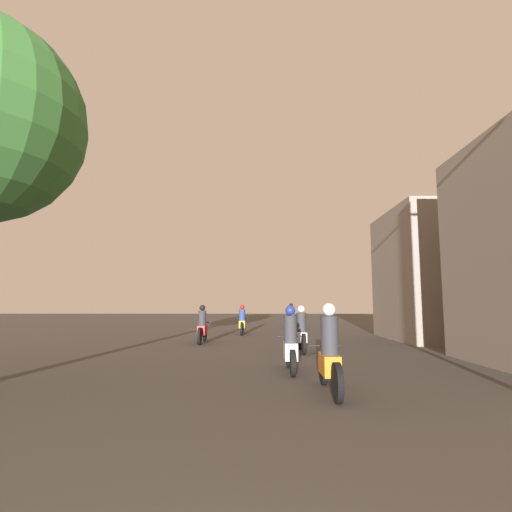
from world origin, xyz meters
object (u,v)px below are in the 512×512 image
(motorcycle_yellow, at_px, (242,322))
(motorcycle_red, at_px, (202,328))
(motorcycle_blue, at_px, (291,318))
(building_right_far, at_px, (437,275))
(motorcycle_orange, at_px, (329,357))
(motorcycle_silver, at_px, (290,345))
(motorcycle_white, at_px, (301,333))

(motorcycle_yellow, bearing_deg, motorcycle_red, -116.28)
(motorcycle_blue, bearing_deg, building_right_far, -43.46)
(motorcycle_orange, relative_size, motorcycle_yellow, 1.02)
(motorcycle_silver, relative_size, building_right_far, 0.32)
(motorcycle_red, height_order, building_right_far, building_right_far)
(motorcycle_yellow, xyz_separation_m, motorcycle_blue, (2.94, 4.95, 0.02))
(motorcycle_silver, relative_size, motorcycle_white, 0.87)
(motorcycle_white, relative_size, motorcycle_blue, 1.13)
(motorcycle_yellow, bearing_deg, building_right_far, -27.34)
(motorcycle_red, height_order, motorcycle_blue, motorcycle_blue)
(motorcycle_silver, height_order, motorcycle_blue, motorcycle_blue)
(motorcycle_orange, relative_size, motorcycle_red, 1.01)
(motorcycle_white, height_order, motorcycle_yellow, motorcycle_white)
(motorcycle_orange, bearing_deg, building_right_far, 65.06)
(motorcycle_blue, bearing_deg, motorcycle_white, -83.40)
(motorcycle_red, bearing_deg, motorcycle_white, -42.93)
(motorcycle_orange, bearing_deg, motorcycle_white, 96.52)
(motorcycle_silver, xyz_separation_m, motorcycle_yellow, (-1.68, 11.35, -0.02))
(motorcycle_orange, bearing_deg, motorcycle_yellow, 106.82)
(motorcycle_white, distance_m, motorcycle_yellow, 7.82)
(motorcycle_white, bearing_deg, motorcycle_orange, -84.82)
(motorcycle_silver, relative_size, motorcycle_yellow, 0.88)
(motorcycle_silver, relative_size, motorcycle_blue, 0.99)
(motorcycle_white, bearing_deg, motorcycle_yellow, 113.52)
(motorcycle_white, relative_size, motorcycle_yellow, 1.02)
(motorcycle_yellow, bearing_deg, motorcycle_white, -81.48)
(motorcycle_orange, relative_size, motorcycle_white, 1.00)
(motorcycle_red, relative_size, motorcycle_blue, 1.12)
(motorcycle_white, height_order, motorcycle_blue, motorcycle_blue)
(motorcycle_yellow, xyz_separation_m, building_right_far, (8.95, -2.99, 2.28))
(motorcycle_orange, xyz_separation_m, building_right_far, (6.72, 10.58, 2.24))
(motorcycle_red, xyz_separation_m, building_right_far, (10.38, 1.54, 2.28))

